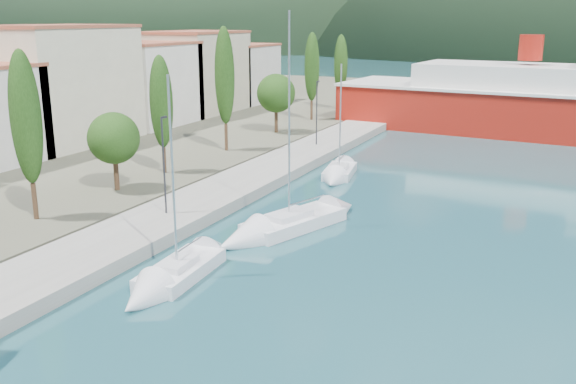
% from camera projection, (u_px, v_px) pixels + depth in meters
% --- Properties ---
extents(ground, '(1400.00, 1400.00, 0.00)m').
position_uv_depth(ground, '(509.00, 83.00, 128.49)').
color(ground, '#225159').
extents(quay, '(5.00, 88.00, 0.80)m').
position_uv_depth(quay, '(248.00, 181.00, 49.70)').
color(quay, gray).
rests_on(quay, ground).
extents(town_buildings, '(9.20, 69.20, 11.30)m').
position_uv_depth(town_buildings, '(103.00, 87.00, 67.20)').
color(town_buildings, beige).
rests_on(town_buildings, land_strip).
extents(tree_row, '(4.09, 65.27, 11.24)m').
position_uv_depth(tree_row, '(218.00, 96.00, 57.16)').
color(tree_row, '#47301E').
rests_on(tree_row, land_strip).
extents(lamp_posts, '(0.15, 49.56, 6.06)m').
position_uv_depth(lamp_posts, '(165.00, 161.00, 39.49)').
color(lamp_posts, '#2D2D33').
rests_on(lamp_posts, quay).
extents(sailboat_near, '(2.80, 7.80, 11.01)m').
position_uv_depth(sailboat_near, '(161.00, 285.00, 30.63)').
color(sailboat_near, silver).
rests_on(sailboat_near, ground).
extents(sailboat_mid, '(5.61, 10.06, 14.04)m').
position_uv_depth(sailboat_mid, '(267.00, 232.00, 38.11)').
color(sailboat_mid, silver).
rests_on(sailboat_mid, ground).
extents(sailboat_far, '(3.37, 7.06, 9.97)m').
position_uv_depth(sailboat_far, '(336.00, 176.00, 51.53)').
color(sailboat_far, silver).
rests_on(sailboat_far, ground).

